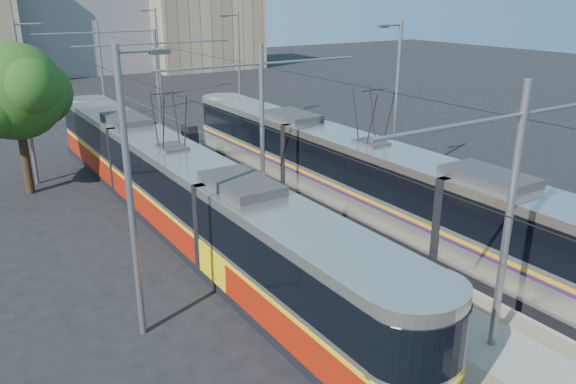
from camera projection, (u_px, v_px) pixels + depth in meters
ground at (388, 291)px, 18.23m from camera, size 160.00×160.00×0.00m
platform at (183, 163)px, 31.66m from camera, size 4.00×50.00×0.30m
tactile_strip_left at (158, 164)px, 30.86m from camera, size 0.70×50.00×0.01m
tactile_strip_right at (206, 156)px, 32.35m from camera, size 0.70×50.00×0.01m
rails at (183, 165)px, 31.70m from camera, size 8.71×70.00×0.03m
track_arrow at (363, 380)px, 14.01m from camera, size 1.20×5.00×0.01m
tram_left at (174, 186)px, 22.98m from camera, size 2.43×29.23×5.50m
tram_right at (369, 177)px, 23.64m from camera, size 2.43×29.44×5.50m
catenary at (200, 92)px, 27.95m from camera, size 9.20×70.00×7.00m
street_lamps at (152, 82)px, 33.49m from camera, size 15.18×38.22×8.00m
shelter at (190, 143)px, 30.76m from camera, size 0.61×0.97×2.13m
tree at (21, 92)px, 26.00m from camera, size 4.93×4.56×7.16m
building_centre at (75, 6)px, 69.44m from camera, size 18.36×14.28×15.57m
building_right at (200, 25)px, 72.61m from camera, size 14.28×10.20×11.00m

